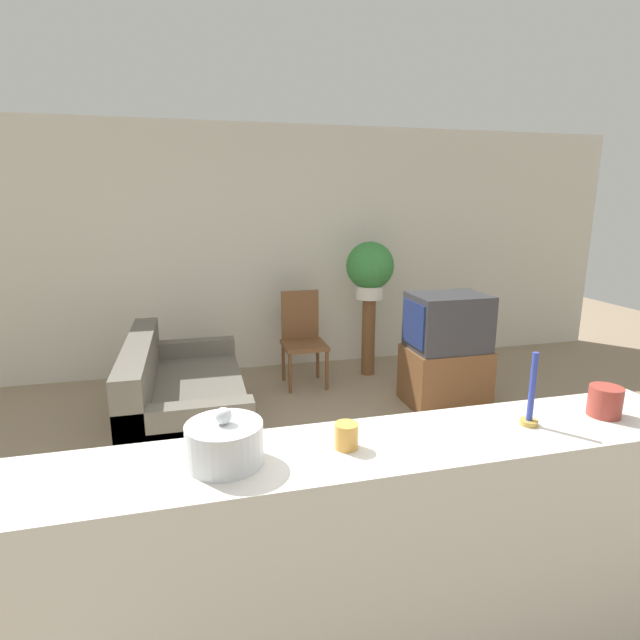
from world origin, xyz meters
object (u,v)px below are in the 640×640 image
object	(u,v)px
potted_plant	(370,268)
decorative_bowl	(225,443)
couch	(182,402)
television	(447,322)
wooden_chair	(302,335)

from	to	relation	value
potted_plant	decorative_bowl	size ratio (longest dim) A/B	2.39
couch	potted_plant	world-z (taller)	potted_plant
couch	decorative_bowl	bearing A→B (deg)	-84.91
couch	television	world-z (taller)	television
wooden_chair	couch	bearing A→B (deg)	-142.09
couch	potted_plant	bearing A→B (deg)	27.58
television	potted_plant	xyz separation A→B (m)	(-0.42, 0.97, 0.39)
potted_plant	couch	bearing A→B (deg)	-152.42
decorative_bowl	television	bearing A→B (deg)	48.87
couch	wooden_chair	distance (m)	1.57
wooden_chair	potted_plant	world-z (taller)	potted_plant
television	potted_plant	size ratio (longest dim) A/B	1.13
potted_plant	decorative_bowl	world-z (taller)	potted_plant
television	decorative_bowl	xyz separation A→B (m)	(-2.19, -2.50, 0.31)
couch	television	bearing A→B (deg)	1.62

